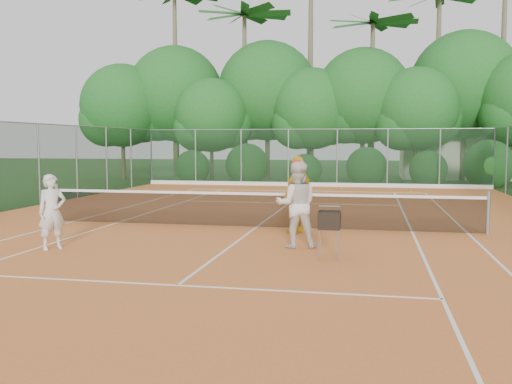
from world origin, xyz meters
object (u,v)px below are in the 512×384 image
player_white (52,212)px  player_yellow (299,195)px  player_center_grp (296,204)px  ball_hopper (329,221)px

player_white → player_yellow: size_ratio=0.83×
player_white → player_center_grp: player_center_grp is taller
player_white → ball_hopper: size_ratio=1.71×
player_center_grp → player_white: bearing=-166.2°
player_center_grp → ball_hopper: bearing=-54.0°
player_center_grp → player_yellow: bearing=95.9°
player_white → player_center_grp: 5.30m
player_white → player_center_grp: bearing=-33.8°
ball_hopper → player_yellow: bearing=91.5°
player_white → ball_hopper: player_white is taller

